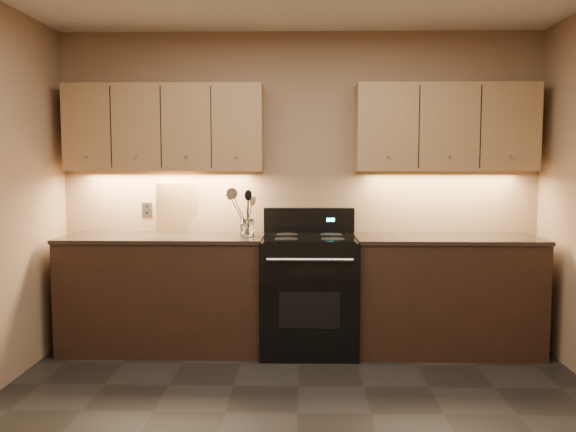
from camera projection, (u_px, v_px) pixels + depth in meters
name	position (u px, v px, depth m)	size (l,w,h in m)	color
wall_back	(300.00, 188.00, 5.14)	(4.00, 0.04, 2.60)	#987559
counter_left	(164.00, 293.00, 4.95)	(1.62, 0.62, 0.93)	black
counter_right	(446.00, 294.00, 4.89)	(1.46, 0.62, 0.93)	black
stove	(309.00, 292.00, 4.90)	(0.76, 0.68, 1.14)	black
upper_cab_left	(165.00, 128.00, 4.98)	(1.60, 0.30, 0.70)	#A37D51
upper_cab_right	(445.00, 128.00, 4.92)	(1.44, 0.30, 0.70)	#A37D51
outlet_plate	(147.00, 209.00, 5.19)	(0.09, 0.01, 0.12)	#B2B5BA
utensil_crock	(247.00, 228.00, 4.90)	(0.14, 0.14, 0.14)	white
cutting_board	(176.00, 207.00, 5.13)	(0.34, 0.02, 0.43)	tan
wooden_spoon	(245.00, 215.00, 4.87)	(0.06, 0.06, 0.31)	tan
black_spoon	(247.00, 212.00, 4.90)	(0.06, 0.06, 0.35)	black
steel_spatula	(249.00, 210.00, 4.90)	(0.08, 0.08, 0.38)	silver
steel_skimmer	(251.00, 210.00, 4.86)	(0.09, 0.09, 0.38)	silver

